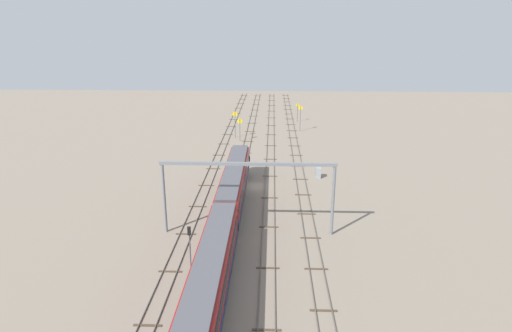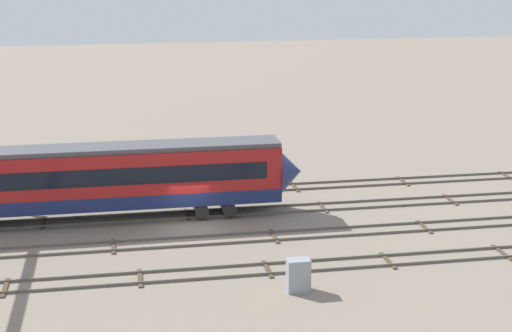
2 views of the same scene
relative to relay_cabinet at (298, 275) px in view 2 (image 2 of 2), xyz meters
The scene contains 6 objects.
ground_plane 11.37m from the relay_cabinet, 113.33° to the left, with size 209.88×209.88×0.00m, color gray.
track_near_foreground 5.44m from the relay_cabinet, 146.51° to the left, with size 193.88×2.40×0.16m.
track_second_near 9.15m from the relay_cabinet, 119.51° to the left, with size 193.88×2.40×0.16m.
track_with_train 13.68m from the relay_cabinet, 109.20° to the left, with size 193.88×2.40×0.16m.
track_second_far 18.43m from the relay_cabinet, 104.12° to the left, with size 193.88×2.40×0.16m.
relay_cabinet is the anchor object (origin of this frame).
Camera 2 is at (-4.19, -46.42, 16.81)m, focal length 54.78 mm.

